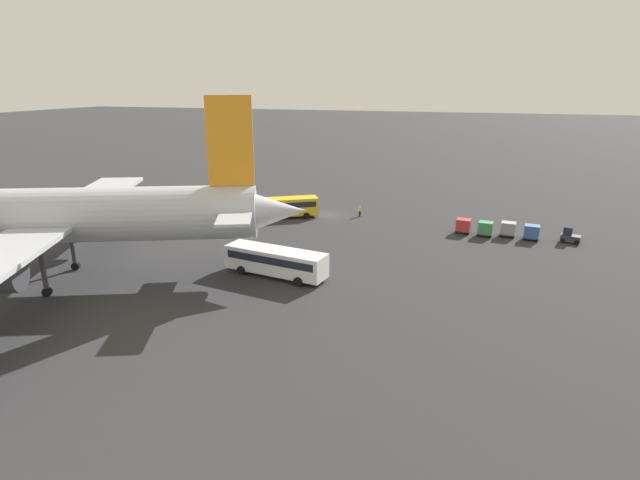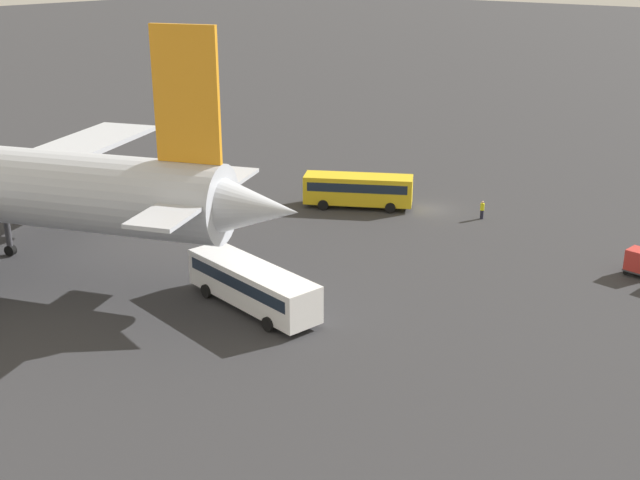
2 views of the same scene
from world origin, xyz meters
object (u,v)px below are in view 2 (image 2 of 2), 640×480
Objects in this scene: shuttle_bus_far at (252,283)px; cargo_cart_red at (640,261)px; worker_person at (482,210)px; shuttle_bus_near at (358,188)px.

shuttle_bus_far reaches higher than cargo_cart_red.
shuttle_bus_far is at bearing 50.45° from cargo_cart_red.
shuttle_bus_far reaches higher than worker_person.
shuttle_bus_near reaches higher than worker_person.
worker_person is at bearing -16.25° from cargo_cart_red.
shuttle_bus_near reaches higher than shuttle_bus_far.
shuttle_bus_near is 0.87× the size of shuttle_bus_far.
shuttle_bus_near is 24.74m from shuttle_bus_far.
worker_person is (-2.97, -27.69, -0.97)m from shuttle_bus_far.
cargo_cart_red is (-16.03, 4.67, 0.32)m from worker_person.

